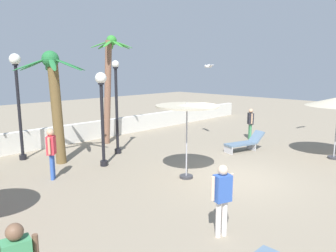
{
  "coord_description": "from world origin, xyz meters",
  "views": [
    {
      "loc": [
        -8.81,
        -5.68,
        3.64
      ],
      "look_at": [
        0.0,
        2.96,
        1.4
      ],
      "focal_mm": 34.39,
      "sensor_mm": 36.0,
      "label": 1
    }
  ],
  "objects_px": {
    "lamp_post_2": "(102,105)",
    "guest_0": "(250,121)",
    "seagull_1": "(209,66)",
    "lounge_chair_1": "(245,143)",
    "guest_1": "(51,149)",
    "lamp_post_0": "(117,104)",
    "lamp_post_1": "(17,90)",
    "patio_umbrella_0": "(187,111)",
    "palm_tree_2": "(109,77)",
    "guest_3": "(222,194)",
    "palm_tree_1": "(55,94)"
  },
  "relations": [
    {
      "from": "patio_umbrella_0",
      "to": "lamp_post_1",
      "type": "height_order",
      "value": "lamp_post_1"
    },
    {
      "from": "lounge_chair_1",
      "to": "seagull_1",
      "type": "bearing_deg",
      "value": 81.75
    },
    {
      "from": "palm_tree_1",
      "to": "guest_1",
      "type": "bearing_deg",
      "value": -122.76
    },
    {
      "from": "lamp_post_0",
      "to": "palm_tree_2",
      "type": "bearing_deg",
      "value": 62.13
    },
    {
      "from": "guest_0",
      "to": "palm_tree_2",
      "type": "bearing_deg",
      "value": 139.35
    },
    {
      "from": "guest_1",
      "to": "seagull_1",
      "type": "distance_m",
      "value": 8.44
    },
    {
      "from": "patio_umbrella_0",
      "to": "seagull_1",
      "type": "xyz_separation_m",
      "value": [
        4.8,
        2.83,
        1.46
      ]
    },
    {
      "from": "palm_tree_1",
      "to": "lamp_post_2",
      "type": "relative_size",
      "value": 1.22
    },
    {
      "from": "lamp_post_0",
      "to": "lamp_post_1",
      "type": "distance_m",
      "value": 3.85
    },
    {
      "from": "patio_umbrella_0",
      "to": "guest_3",
      "type": "xyz_separation_m",
      "value": [
        -2.33,
        -3.05,
        -1.28
      ]
    },
    {
      "from": "lamp_post_2",
      "to": "guest_0",
      "type": "relative_size",
      "value": 2.18
    },
    {
      "from": "palm_tree_2",
      "to": "lounge_chair_1",
      "type": "relative_size",
      "value": 2.62
    },
    {
      "from": "lamp_post_2",
      "to": "lounge_chair_1",
      "type": "relative_size",
      "value": 1.77
    },
    {
      "from": "guest_0",
      "to": "guest_3",
      "type": "xyz_separation_m",
      "value": [
        -9.0,
        -4.57,
        0.01
      ]
    },
    {
      "from": "palm_tree_1",
      "to": "lounge_chair_1",
      "type": "distance_m",
      "value": 8.16
    },
    {
      "from": "patio_umbrella_0",
      "to": "lamp_post_1",
      "type": "xyz_separation_m",
      "value": [
        -2.96,
        6.13,
        0.54
      ]
    },
    {
      "from": "lamp_post_2",
      "to": "guest_3",
      "type": "bearing_deg",
      "value": -100.78
    },
    {
      "from": "lamp_post_2",
      "to": "seagull_1",
      "type": "bearing_deg",
      "value": -2.58
    },
    {
      "from": "palm_tree_2",
      "to": "lamp_post_0",
      "type": "distance_m",
      "value": 2.41
    },
    {
      "from": "lounge_chair_1",
      "to": "seagull_1",
      "type": "relative_size",
      "value": 2.16
    },
    {
      "from": "lamp_post_2",
      "to": "guest_1",
      "type": "distance_m",
      "value": 2.41
    },
    {
      "from": "lamp_post_0",
      "to": "guest_0",
      "type": "xyz_separation_m",
      "value": [
        6.37,
        -2.67,
        -1.19
      ]
    },
    {
      "from": "lamp_post_0",
      "to": "lamp_post_1",
      "type": "xyz_separation_m",
      "value": [
        -3.25,
        1.95,
        0.64
      ]
    },
    {
      "from": "lamp_post_1",
      "to": "lounge_chair_1",
      "type": "xyz_separation_m",
      "value": [
        7.42,
        -5.65,
        -2.41
      ]
    },
    {
      "from": "palm_tree_2",
      "to": "lamp_post_0",
      "type": "bearing_deg",
      "value": -117.87
    },
    {
      "from": "guest_3",
      "to": "seagull_1",
      "type": "bearing_deg",
      "value": 39.52
    },
    {
      "from": "lamp_post_1",
      "to": "guest_0",
      "type": "relative_size",
      "value": 2.61
    },
    {
      "from": "guest_0",
      "to": "patio_umbrella_0",
      "type": "bearing_deg",
      "value": -167.23
    },
    {
      "from": "patio_umbrella_0",
      "to": "guest_1",
      "type": "distance_m",
      "value": 4.59
    },
    {
      "from": "guest_0",
      "to": "seagull_1",
      "type": "height_order",
      "value": "seagull_1"
    },
    {
      "from": "lamp_post_2",
      "to": "guest_3",
      "type": "height_order",
      "value": "lamp_post_2"
    },
    {
      "from": "patio_umbrella_0",
      "to": "lamp_post_2",
      "type": "height_order",
      "value": "lamp_post_2"
    },
    {
      "from": "lamp_post_2",
      "to": "seagull_1",
      "type": "xyz_separation_m",
      "value": [
        5.96,
        -0.27,
        1.39
      ]
    },
    {
      "from": "lamp_post_2",
      "to": "guest_3",
      "type": "xyz_separation_m",
      "value": [
        -1.17,
        -6.15,
        -1.34
      ]
    },
    {
      "from": "lounge_chair_1",
      "to": "guest_1",
      "type": "distance_m",
      "value": 8.1
    },
    {
      "from": "palm_tree_2",
      "to": "lamp_post_0",
      "type": "xyz_separation_m",
      "value": [
        -1.02,
        -1.93,
        -1.03
      ]
    },
    {
      "from": "lamp_post_1",
      "to": "seagull_1",
      "type": "xyz_separation_m",
      "value": [
        7.76,
        -3.3,
        0.92
      ]
    },
    {
      "from": "guest_0",
      "to": "guest_3",
      "type": "bearing_deg",
      "value": -153.1
    },
    {
      "from": "patio_umbrella_0",
      "to": "guest_0",
      "type": "relative_size",
      "value": 1.58
    },
    {
      "from": "palm_tree_1",
      "to": "guest_3",
      "type": "height_order",
      "value": "palm_tree_1"
    },
    {
      "from": "guest_1",
      "to": "seagull_1",
      "type": "relative_size",
      "value": 1.86
    },
    {
      "from": "palm_tree_2",
      "to": "guest_1",
      "type": "bearing_deg",
      "value": -145.99
    },
    {
      "from": "lamp_post_0",
      "to": "guest_3",
      "type": "xyz_separation_m",
      "value": [
        -2.63,
        -7.23,
        -1.18
      ]
    },
    {
      "from": "palm_tree_2",
      "to": "guest_0",
      "type": "distance_m",
      "value": 7.4
    },
    {
      "from": "palm_tree_1",
      "to": "guest_3",
      "type": "distance_m",
      "value": 7.83
    },
    {
      "from": "patio_umbrella_0",
      "to": "lounge_chair_1",
      "type": "xyz_separation_m",
      "value": [
        4.46,
        0.48,
        -1.87
      ]
    },
    {
      "from": "patio_umbrella_0",
      "to": "lounge_chair_1",
      "type": "height_order",
      "value": "patio_umbrella_0"
    },
    {
      "from": "palm_tree_2",
      "to": "lamp_post_2",
      "type": "distance_m",
      "value": 3.99
    },
    {
      "from": "palm_tree_1",
      "to": "lounge_chair_1",
      "type": "height_order",
      "value": "palm_tree_1"
    },
    {
      "from": "lamp_post_0",
      "to": "guest_0",
      "type": "distance_m",
      "value": 7.01
    }
  ]
}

